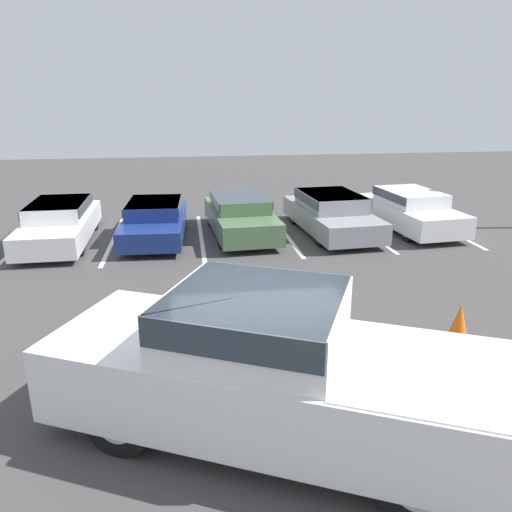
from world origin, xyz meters
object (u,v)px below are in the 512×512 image
object	(u,v)px
parked_sedan_b	(155,219)
parked_sedan_a	(60,221)
parked_sedan_e	(410,209)
parked_sedan_c	(240,214)
parked_sedan_d	(331,212)
wheel_stop_curb	(339,205)
pickup_truck	(279,369)
traffic_cone	(459,323)

from	to	relation	value
parked_sedan_b	parked_sedan_a	bearing A→B (deg)	-86.78
parked_sedan_b	parked_sedan_e	bearing A→B (deg)	91.91
parked_sedan_b	parked_sedan_c	size ratio (longest dim) A/B	0.98
parked_sedan_a	parked_sedan_d	xyz separation A→B (m)	(8.20, -0.05, 0.02)
parked_sedan_e	wheel_stop_curb	distance (m)	3.79
pickup_truck	parked_sedan_b	xyz separation A→B (m)	(-1.98, 9.59, -0.34)
parked_sedan_a	parked_sedan_d	world-z (taller)	parked_sedan_d
pickup_truck	wheel_stop_curb	world-z (taller)	pickup_truck
parked_sedan_a	traffic_cone	world-z (taller)	parked_sedan_a
traffic_cone	pickup_truck	bearing A→B (deg)	-150.06
parked_sedan_c	parked_sedan_e	bearing A→B (deg)	84.94
parked_sedan_c	parked_sedan_e	world-z (taller)	parked_sedan_e
parked_sedan_b	parked_sedan_d	size ratio (longest dim) A/B	0.93
traffic_cone	wheel_stop_curb	world-z (taller)	traffic_cone
parked_sedan_c	wheel_stop_curb	size ratio (longest dim) A/B	2.27
parked_sedan_b	pickup_truck	bearing A→B (deg)	14.26
parked_sedan_c	parked_sedan_e	distance (m)	5.50
parked_sedan_d	wheel_stop_curb	distance (m)	3.83
pickup_truck	parked_sedan_e	world-z (taller)	pickup_truck
pickup_truck	parked_sedan_a	size ratio (longest dim) A/B	1.29
pickup_truck	parked_sedan_c	size ratio (longest dim) A/B	1.37
parked_sedan_b	parked_sedan_d	bearing A→B (deg)	91.71
pickup_truck	traffic_cone	bearing A→B (deg)	55.54
parked_sedan_c	wheel_stop_curb	xyz separation A→B (m)	(4.26, 3.41, -0.58)
parked_sedan_a	parked_sedan_e	distance (m)	10.83
parked_sedan_d	parked_sedan_e	world-z (taller)	parked_sedan_e
pickup_truck	parked_sedan_c	bearing A→B (deg)	111.98
traffic_cone	parked_sedan_e	bearing A→B (deg)	71.75
parked_sedan_e	wheel_stop_curb	bearing A→B (deg)	-165.90
parked_sedan_e	traffic_cone	bearing A→B (deg)	-23.48
parked_sedan_c	parked_sedan_d	distance (m)	2.87
parked_sedan_b	parked_sedan_e	world-z (taller)	parked_sedan_e
traffic_cone	parked_sedan_b	bearing A→B (deg)	127.13
parked_sedan_e	parked_sedan_b	bearing A→B (deg)	-95.87
parked_sedan_a	parked_sedan_c	bearing A→B (deg)	89.62
parked_sedan_b	traffic_cone	bearing A→B (deg)	39.69
parked_sedan_c	parked_sedan_e	size ratio (longest dim) A/B	1.03
parked_sedan_c	parked_sedan_e	xyz separation A→B (m)	(5.50, -0.12, 0.02)
parked_sedan_a	wheel_stop_curb	distance (m)	10.22
parked_sedan_a	traffic_cone	size ratio (longest dim) A/B	7.10
parked_sedan_b	wheel_stop_curb	bearing A→B (deg)	119.18
parked_sedan_a	parked_sedan_e	bearing A→B (deg)	88.66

